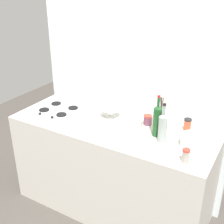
# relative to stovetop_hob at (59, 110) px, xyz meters

# --- Properties ---
(ground_plane) EXTENTS (6.00, 6.00, 0.00)m
(ground_plane) POSITION_rel_stovetop_hob_xyz_m (0.57, 0.02, -0.91)
(ground_plane) COLOR #47423D
(ground_plane) RESTS_ON ground
(counter_block) EXTENTS (1.80, 0.70, 0.90)m
(counter_block) POSITION_rel_stovetop_hob_xyz_m (0.57, 0.02, -0.46)
(counter_block) COLOR beige
(counter_block) RESTS_ON ground
(backsplash_panel) EXTENTS (1.90, 0.06, 2.44)m
(backsplash_panel) POSITION_rel_stovetop_hob_xyz_m (0.57, 0.40, 0.31)
(backsplash_panel) COLOR silver
(backsplash_panel) RESTS_ON ground
(stovetop_hob) EXTENTS (0.42, 0.39, 0.04)m
(stovetop_hob) POSITION_rel_stovetop_hob_xyz_m (0.00, 0.00, 0.00)
(stovetop_hob) COLOR #B2B2B7
(stovetop_hob) RESTS_ON counter_block
(plate_stack) EXTENTS (0.21, 0.21, 0.09)m
(plate_stack) POSITION_rel_stovetop_hob_xyz_m (1.29, 0.02, 0.03)
(plate_stack) COLOR white
(plate_stack) RESTS_ON counter_block
(wine_bottle_leftmost) EXTENTS (0.07, 0.07, 0.35)m
(wine_bottle_leftmost) POSITION_rel_stovetop_hob_xyz_m (0.98, 0.04, 0.12)
(wine_bottle_leftmost) COLOR #19471E
(wine_bottle_leftmost) RESTS_ON counter_block
(wine_bottle_mid_left) EXTENTS (0.07, 0.07, 0.32)m
(wine_bottle_mid_left) POSITION_rel_stovetop_hob_xyz_m (1.05, -0.02, 0.11)
(wine_bottle_mid_left) COLOR gray
(wine_bottle_mid_left) RESTS_ON counter_block
(mixing_bowl) EXTENTS (0.19, 0.19, 0.09)m
(mixing_bowl) POSITION_rel_stovetop_hob_xyz_m (0.48, 0.15, 0.03)
(mixing_bowl) COLOR white
(mixing_bowl) RESTS_ON counter_block
(butter_dish) EXTENTS (0.14, 0.10, 0.06)m
(butter_dish) POSITION_rel_stovetop_hob_xyz_m (0.76, 0.08, 0.02)
(butter_dish) COLOR silver
(butter_dish) RESTS_ON counter_block
(utensil_crock) EXTENTS (0.10, 0.10, 0.29)m
(utensil_crock) POSITION_rel_stovetop_hob_xyz_m (0.94, 0.16, 0.05)
(utensil_crock) COLOR silver
(utensil_crock) RESTS_ON counter_block
(condiment_jar_front) EXTENTS (0.06, 0.06, 0.10)m
(condiment_jar_front) POSITION_rel_stovetop_hob_xyz_m (1.17, 0.25, 0.04)
(condiment_jar_front) COLOR #C64C2D
(condiment_jar_front) RESTS_ON counter_block
(condiment_jar_rear) EXTENTS (0.05, 0.05, 0.10)m
(condiment_jar_rear) POSITION_rel_stovetop_hob_xyz_m (1.30, -0.21, 0.04)
(condiment_jar_rear) COLOR #9E998C
(condiment_jar_rear) RESTS_ON counter_block
(condiment_jar_spare) EXTENTS (0.08, 0.08, 0.09)m
(condiment_jar_spare) POSITION_rel_stovetop_hob_xyz_m (0.84, 0.18, 0.03)
(condiment_jar_spare) COLOR #66384C
(condiment_jar_spare) RESTS_ON counter_block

